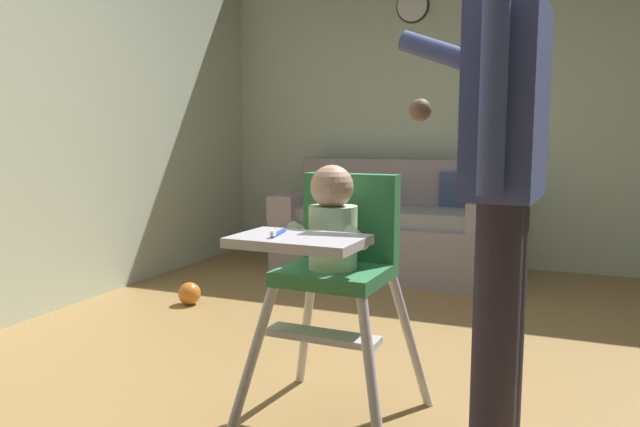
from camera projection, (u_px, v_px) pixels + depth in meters
name	position (u px, v px, depth m)	size (l,w,h in m)	color
ground	(358.00, 416.00, 2.34)	(5.78, 7.15, 0.10)	#9F7A46
wall_far	(473.00, 100.00, 4.74)	(4.98, 0.06, 2.65)	beige
wall_left	(8.00, 84.00, 3.24)	(0.06, 6.15, 2.65)	beige
couch	(392.00, 229.00, 4.58)	(1.65, 0.86, 0.86)	gray
high_chair	(335.00, 248.00, 2.10)	(0.63, 0.74, 0.95)	silver
adult_standing	(503.00, 177.00, 1.82)	(0.51, 0.52, 1.62)	#312937
toy_ball	(190.00, 293.00, 3.71)	(0.14, 0.14, 0.14)	orange
wall_clock	(413.00, 6.00, 4.79)	(0.27, 0.04, 0.27)	white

